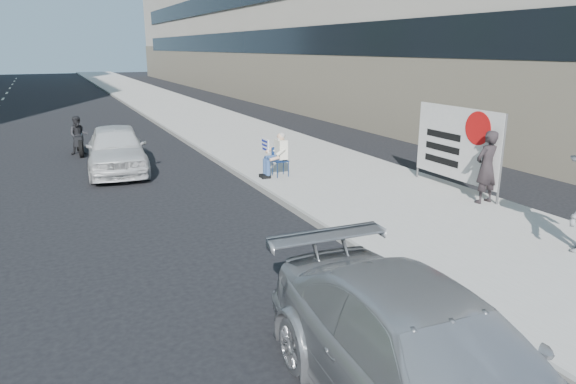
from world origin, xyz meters
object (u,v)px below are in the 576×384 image
parked_sedan (430,367)px  motorcycle (79,137)px  protest_banner (457,144)px  white_sedan_near (116,149)px  pedestrian_woman (487,167)px  seated_protester (276,152)px

parked_sedan → motorcycle: parked_sedan is taller
protest_banner → motorcycle: bearing=130.5°
motorcycle → white_sedan_near: bearing=-68.5°
pedestrian_woman → white_sedan_near: bearing=-50.0°
parked_sedan → protest_banner: bearing=48.4°
white_sedan_near → seated_protester: bearing=-33.6°
pedestrian_woman → seated_protester: bearing=-56.6°
seated_protester → pedestrian_woman: bearing=-52.7°
protest_banner → pedestrian_woman: bearing=-98.0°
parked_sedan → white_sedan_near: white_sedan_near is taller
pedestrian_woman → parked_sedan: (-6.30, -5.42, -0.32)m
seated_protester → protest_banner: bearing=-42.5°
seated_protester → protest_banner: (3.69, -3.38, 0.53)m
seated_protester → protest_banner: protest_banner is taller
seated_protester → white_sedan_near: white_sedan_near is taller
seated_protester → parked_sedan: 10.42m
parked_sedan → pedestrian_woman: bearing=43.4°
pedestrian_woman → parked_sedan: 8.32m
seated_protester → pedestrian_woman: pedestrian_woman is taller
pedestrian_woman → white_sedan_near: 10.97m
seated_protester → white_sedan_near: bearing=141.1°
motorcycle → protest_banner: bearing=-42.3°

